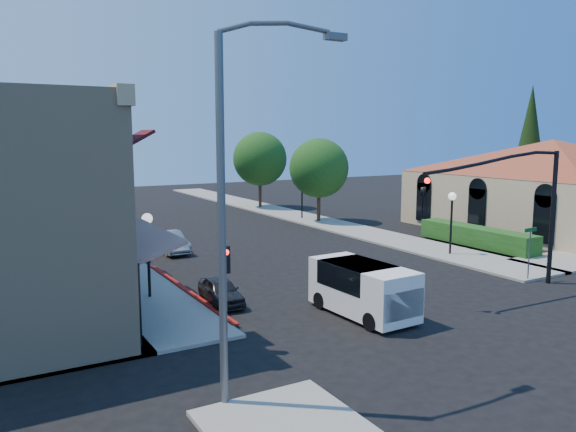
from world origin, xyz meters
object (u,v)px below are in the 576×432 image
street_tree_b (260,159)px  lamppost_right_near (452,207)px  parked_car_b (170,242)px  lamppost_left_far (84,200)px  conifer_far (530,139)px  parked_car_d (109,223)px  street_name_sign (530,245)px  parked_car_c (131,234)px  secondary_signal (224,278)px  parked_car_a (221,291)px  cobra_streetlight (235,195)px  white_van (364,286)px  street_tree_a (319,168)px  lamppost_left_near (148,234)px  signal_mast_arm (522,196)px  lamppost_right_far (302,185)px

street_tree_b → lamppost_right_near: street_tree_b is taller
parked_car_b → lamppost_left_far: bearing=124.2°
conifer_far → parked_car_d: bearing=166.8°
street_tree_b → street_name_sign: bearing=-92.5°
conifer_far → parked_car_c: bearing=176.2°
parked_car_b → parked_car_c: size_ratio=0.88×
parked_car_b → secondary_signal: bearing=-102.2°
street_name_sign → parked_car_a: street_name_sign is taller
street_tree_b → cobra_streetlight: bearing=-117.8°
white_van → parked_car_a: 5.73m
lamppost_left_far → white_van: size_ratio=0.80×
street_tree_a → street_name_sign: 20.00m
conifer_far → parked_car_a: conifer_far is taller
lamppost_right_near → parked_car_b: 16.00m
secondary_signal → lamppost_right_near: 17.77m
cobra_streetlight → parked_car_d: (2.95, 28.00, -4.70)m
parked_car_b → parked_car_d: (-1.40, 9.36, -0.03)m
street_tree_b → lamppost_left_far: 20.06m
street_tree_a → lamppost_left_far: street_tree_a is taller
cobra_streetlight → lamppost_right_near: bearing=29.5°
cobra_streetlight → lamppost_left_near: size_ratio=2.61×
parked_car_a → parked_car_b: size_ratio=0.83×
street_tree_b → signal_mast_arm: (-2.94, -30.50, -0.46)m
signal_mast_arm → conifer_far: bearing=36.7°
lamppost_left_far → white_van: (6.31, -20.05, -1.61)m
lamppost_left_far → parked_car_d: 5.10m
secondary_signal → white_van: 5.96m
cobra_streetlight → parked_car_d: cobra_streetlight is taller
street_tree_a → lamppost_right_near: street_tree_a is taller
lamppost_left_far → parked_car_a: bearing=-81.8°
street_tree_a → parked_car_d: street_tree_a is taller
parked_car_a → parked_car_b: 10.73m
parked_car_c → parked_car_a: bearing=-86.0°
secondary_signal → white_van: bearing=5.4°
signal_mast_arm → parked_car_a: (-12.06, 4.50, -3.56)m
parked_car_d → secondary_signal: bearing=-91.9°
lamppost_right_near → cobra_streetlight: bearing=-150.5°
secondary_signal → cobra_streetlight: (-1.15, -3.41, 2.95)m
white_van → parked_car_c: white_van is taller
conifer_far → street_name_sign: bearing=-142.4°
cobra_streetlight → parked_car_d: size_ratio=2.26×
conifer_far → lamppost_left_near: 38.02m
signal_mast_arm → parked_car_d: (-12.06, 24.50, -3.51)m
conifer_far → lamppost_right_near: size_ratio=3.08×
lamppost_right_far → parked_car_c: bearing=-165.6°
lamppost_left_near → white_van: size_ratio=0.80×
lamppost_right_near → lamppost_left_near: bearing=180.0°
parked_car_c → white_van: bearing=-73.6°
street_tree_a → white_van: size_ratio=1.45×
street_tree_a → parked_car_c: (-14.93, -1.75, -3.59)m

